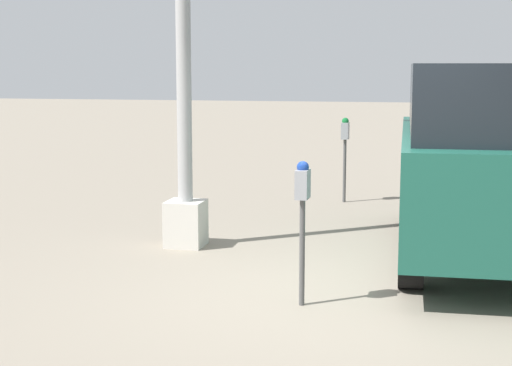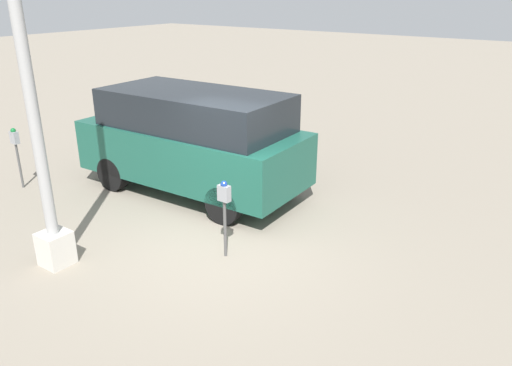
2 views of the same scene
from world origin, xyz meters
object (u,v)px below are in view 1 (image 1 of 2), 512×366
parked_van (495,154)px  lamp_post (184,91)px  parking_meter_far (345,140)px  parking_meter_near (303,200)px

parked_van → lamp_post: bearing=92.1°
lamp_post → parked_van: lamp_post is taller
parking_meter_far → parking_meter_near: bearing=-176.3°
parking_meter_near → lamp_post: lamp_post is taller
lamp_post → parked_van: (0.23, -3.54, -0.68)m
parking_meter_far → lamp_post: size_ratio=0.25×
parking_meter_far → lamp_post: (-3.48, 1.53, 0.87)m
parking_meter_near → parked_van: size_ratio=0.27×
lamp_post → parked_van: bearing=-86.3°
parking_meter_near → parking_meter_far: (5.51, 0.21, 0.02)m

